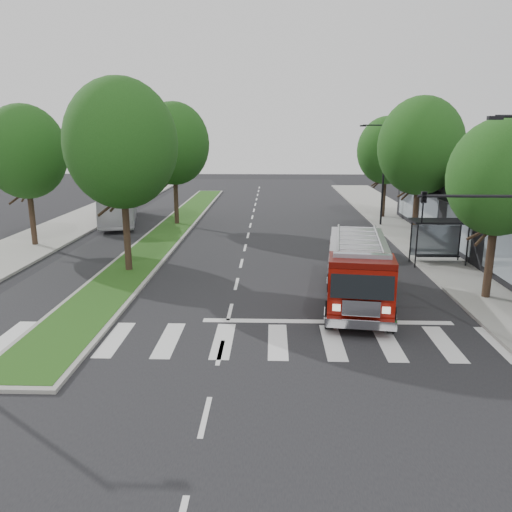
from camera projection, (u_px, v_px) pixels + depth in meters
The scene contains 15 objects.
ground at pixel (230, 312), 21.14m from camera, with size 140.00×140.00×0.00m, color black.
sidewalk_right at pixel (448, 256), 30.42m from camera, with size 5.00×80.00×0.15m, color gray.
sidewalk_left at pixel (13, 252), 31.27m from camera, with size 5.00×80.00×0.15m, color gray.
median at pixel (172, 229), 38.76m from camera, with size 3.00×50.00×0.15m.
bus_shelter at pixel (439, 230), 28.19m from camera, with size 3.20×1.60×2.61m.
tree_right_near at pixel (499, 178), 21.38m from camera, with size 4.40×4.40×8.05m.
tree_right_mid at pixel (421, 146), 32.77m from camera, with size 5.60×5.60×9.72m.
tree_right_far at pixel (386, 151), 42.62m from camera, with size 5.00×5.00×8.73m.
tree_median_near at pixel (121, 144), 25.49m from camera, with size 5.80×5.80×10.16m.
tree_median_far at pixel (174, 144), 39.14m from camera, with size 5.60×5.60×9.72m.
tree_left_mid at pixel (25, 152), 31.71m from camera, with size 5.20×5.20×9.16m.
streetlight_right_near at pixel (512, 219), 16.31m from camera, with size 4.08×0.22×8.00m.
streetlight_right_far at pixel (382, 170), 39.11m from camera, with size 2.11×0.20×8.00m.
fire_engine at pixel (358, 271), 22.07m from camera, with size 3.63×8.81×2.97m.
city_bus at pixel (119, 204), 41.57m from camera, with size 2.58×11.02×3.07m, color silver.
Camera 1 is at (1.75, -19.88, 7.45)m, focal length 35.00 mm.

